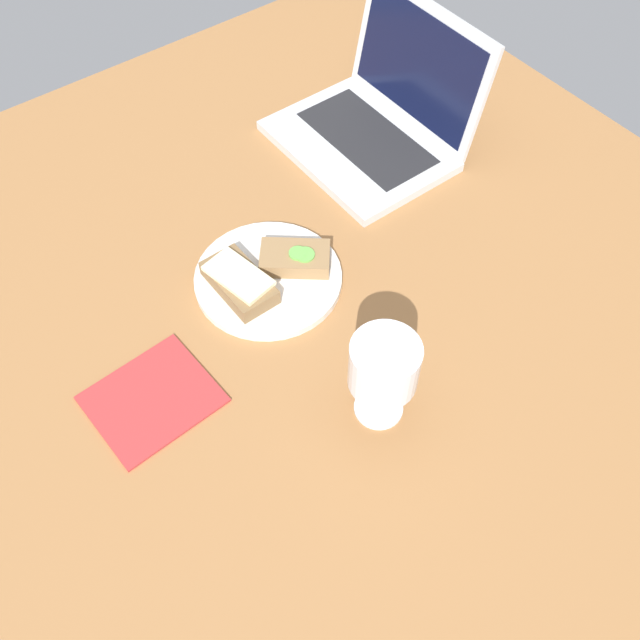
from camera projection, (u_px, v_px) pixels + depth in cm
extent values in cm
cube|color=#9E6B3D|center=(305.00, 314.00, 105.47)|extent=(140.00, 140.00, 3.00)
cylinder|color=silver|center=(268.00, 278.00, 106.74)|extent=(22.15, 22.15, 1.28)
cube|color=brown|center=(239.00, 283.00, 103.80)|extent=(11.87, 6.47, 2.55)
cube|color=#F4EAB7|center=(238.00, 276.00, 102.49)|extent=(10.87, 7.21, 0.70)
cube|color=#937047|center=(295.00, 258.00, 106.61)|extent=(11.25, 11.86, 2.46)
cylinder|color=#6BB74C|center=(298.00, 253.00, 105.31)|extent=(2.69, 2.69, 0.38)
cylinder|color=#6BB74C|center=(305.00, 255.00, 105.17)|extent=(2.96, 2.96, 0.34)
cylinder|color=white|center=(378.00, 408.00, 94.36)|extent=(6.53, 6.53, 0.40)
cylinder|color=white|center=(380.00, 394.00, 91.42)|extent=(0.90, 0.90, 6.85)
cylinder|color=white|center=(384.00, 365.00, 85.81)|extent=(8.76, 8.76, 6.98)
cylinder|color=white|center=(383.00, 372.00, 87.09)|extent=(8.06, 8.06, 3.84)
cube|color=silver|center=(357.00, 146.00, 123.94)|extent=(30.37, 21.79, 1.64)
cube|color=#232326|center=(366.00, 137.00, 123.90)|extent=(24.91, 11.98, 0.16)
cube|color=silver|center=(419.00, 64.00, 119.53)|extent=(29.77, 4.42, 20.48)
cube|color=black|center=(417.00, 65.00, 119.35)|extent=(26.73, 3.21, 17.11)
cube|color=#B23333|center=(152.00, 398.00, 95.22)|extent=(14.75, 16.64, 0.40)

